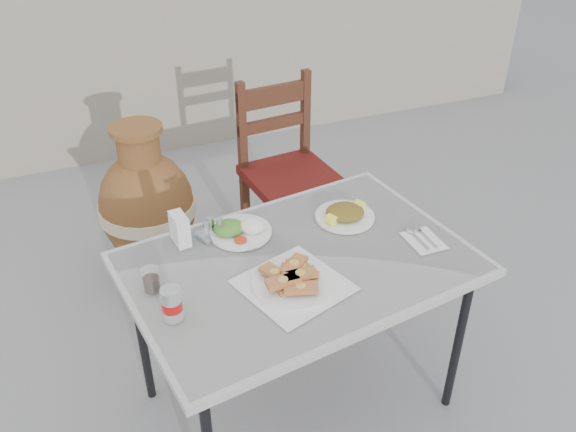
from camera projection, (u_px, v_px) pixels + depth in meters
name	position (u px, v px, depth m)	size (l,w,h in m)	color
ground	(270.00, 412.00, 2.39)	(80.00, 80.00, 0.00)	slate
cafe_table	(299.00, 271.00, 2.09)	(1.25, 0.94, 0.70)	black
pide_plate	(294.00, 279.00, 1.94)	(0.38, 0.38, 0.06)	silver
salad_rice_plate	(240.00, 229.00, 2.18)	(0.22, 0.22, 0.06)	silver
salad_chopped_plate	(345.00, 214.00, 2.27)	(0.22, 0.22, 0.05)	silver
soda_can	(172.00, 304.00, 1.79)	(0.06, 0.06, 0.11)	silver
cola_glass	(151.00, 281.00, 1.91)	(0.06, 0.06, 0.08)	white
napkin_holder	(180.00, 229.00, 2.12)	(0.07, 0.10, 0.11)	silver
condiment_caddy	(212.00, 230.00, 2.17)	(0.12, 0.11, 0.07)	#B3B2B9
cutlery_napkin	(422.00, 239.00, 2.16)	(0.11, 0.16, 0.01)	silver
chair	(287.00, 171.00, 3.03)	(0.45, 0.45, 0.93)	#391C0F
terracotta_urn	(148.00, 208.00, 2.94)	(0.46, 0.46, 0.81)	brown
back_wall	(136.00, 64.00, 4.00)	(6.00, 0.25, 1.20)	gray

